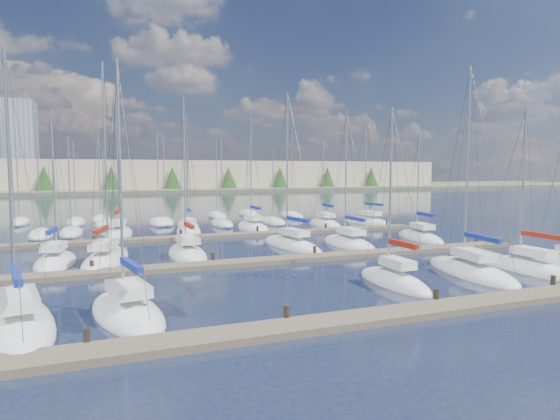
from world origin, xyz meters
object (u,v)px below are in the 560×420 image
object	(u,v)px
sailboat_b	(18,324)
sailboat_p	(253,227)
sailboat_r	(368,222)
sailboat_h	(55,262)
sailboat_k	(291,245)
sailboat_q	(325,224)
sailboat_o	(189,231)
sailboat_c	(127,312)
sailboat_e	(471,271)
sailboat_f	(528,268)
sailboat_i	(106,259)
sailboat_l	(349,244)
sailboat_m	(420,237)
sailboat_j	(187,254)
sailboat_d	(394,281)
sailboat_n	(119,233)

from	to	relation	value
sailboat_b	sailboat_p	world-z (taller)	sailboat_p
sailboat_r	sailboat_h	distance (m)	37.65
sailboat_p	sailboat_k	world-z (taller)	sailboat_k
sailboat_q	sailboat_h	world-z (taller)	sailboat_h
sailboat_b	sailboat_o	size ratio (longest dim) A/B	0.95
sailboat_r	sailboat_b	xyz separation A→B (m)	(-35.09, -28.79, -0.02)
sailboat_c	sailboat_p	size ratio (longest dim) A/B	0.89
sailboat_e	sailboat_k	distance (m)	15.66
sailboat_e	sailboat_f	world-z (taller)	sailboat_e
sailboat_p	sailboat_h	bearing A→B (deg)	-142.06
sailboat_o	sailboat_i	bearing A→B (deg)	-115.10
sailboat_e	sailboat_c	bearing A→B (deg)	-166.95
sailboat_l	sailboat_i	bearing A→B (deg)	-177.62
sailboat_c	sailboat_k	distance (m)	21.14
sailboat_l	sailboat_m	bearing A→B (deg)	7.65
sailboat_h	sailboat_k	world-z (taller)	sailboat_k
sailboat_e	sailboat_j	bearing A→B (deg)	150.49
sailboat_p	sailboat_f	world-z (taller)	sailboat_p
sailboat_d	sailboat_e	size ratio (longest dim) A/B	0.79
sailboat_n	sailboat_o	world-z (taller)	sailboat_n
sailboat_e	sailboat_o	bearing A→B (deg)	126.33
sailboat_c	sailboat_e	bearing A→B (deg)	-7.91
sailboat_q	sailboat_h	size ratio (longest dim) A/B	0.97
sailboat_r	sailboat_b	world-z (taller)	sailboat_r
sailboat_r	sailboat_m	xyz separation A→B (m)	(-2.68, -13.71, -0.01)
sailboat_n	sailboat_o	xyz separation A→B (m)	(7.10, -0.73, -0.00)
sailboat_e	sailboat_f	xyz separation A→B (m)	(4.18, -0.71, 0.00)
sailboat_l	sailboat_f	world-z (taller)	sailboat_l
sailboat_m	sailboat_n	bearing A→B (deg)	162.54
sailboat_n	sailboat_f	world-z (taller)	sailboat_n
sailboat_q	sailboat_o	distance (m)	16.72
sailboat_q	sailboat_k	distance (m)	16.72
sailboat_l	sailboat_c	bearing A→B (deg)	-142.32
sailboat_i	sailboat_h	size ratio (longest dim) A/B	1.30
sailboat_r	sailboat_j	size ratio (longest dim) A/B	1.11
sailboat_h	sailboat_e	bearing A→B (deg)	-21.76
sailboat_n	sailboat_h	distance (m)	15.32
sailboat_k	sailboat_q	bearing A→B (deg)	47.21
sailboat_n	sailboat_i	bearing A→B (deg)	-88.28
sailboat_r	sailboat_i	world-z (taller)	sailboat_i
sailboat_l	sailboat_h	bearing A→B (deg)	-178.38
sailboat_b	sailboat_n	xyz separation A→B (m)	(5.17, 28.85, 0.02)
sailboat_j	sailboat_k	distance (m)	9.35
sailboat_n	sailboat_p	size ratio (longest dim) A/B	1.10
sailboat_l	sailboat_k	xyz separation A→B (m)	(-5.05, 1.19, 0.01)
sailboat_b	sailboat_m	world-z (taller)	sailboat_b
sailboat_j	sailboat_n	bearing A→B (deg)	107.31
sailboat_l	sailboat_j	size ratio (longest dim) A/B	0.97
sailboat_m	sailboat_e	bearing A→B (deg)	-106.73
sailboat_o	sailboat_m	world-z (taller)	sailboat_o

